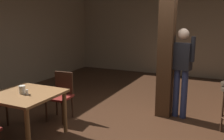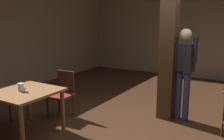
{
  "view_description": "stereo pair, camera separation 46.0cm",
  "coord_description": "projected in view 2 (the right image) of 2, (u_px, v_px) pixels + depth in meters",
  "views": [
    {
      "loc": [
        1.23,
        -3.97,
        1.9
      ],
      "look_at": [
        -0.7,
        0.1,
        0.96
      ],
      "focal_mm": 40.0,
      "sensor_mm": 36.0,
      "label": 1
    },
    {
      "loc": [
        1.63,
        -3.75,
        1.9
      ],
      "look_at": [
        -0.7,
        0.1,
        0.96
      ],
      "focal_mm": 40.0,
      "sensor_mm": 36.0,
      "label": 2
    }
  ],
  "objects": [
    {
      "name": "napkin_cup",
      "position": [
        21.0,
        87.0,
        4.02
      ],
      "size": [
        0.1,
        0.1,
        0.13
      ],
      "primitive_type": "cylinder",
      "color": "silver",
      "rests_on": "dining_table"
    },
    {
      "name": "pillar",
      "position": [
        169.0,
        46.0,
        4.62
      ],
      "size": [
        0.28,
        0.28,
        2.8
      ],
      "primitive_type": "cube",
      "color": "#422816",
      "rests_on": "ground_plane"
    },
    {
      "name": "dining_table",
      "position": [
        24.0,
        98.0,
        4.07
      ],
      "size": [
        0.99,
        0.99,
        0.75
      ],
      "color": "brown",
      "rests_on": "ground_plane"
    },
    {
      "name": "ground_plane",
      "position": [
        143.0,
        129.0,
        4.35
      ],
      "size": [
        10.8,
        10.8,
        0.0
      ],
      "primitive_type": "plane",
      "color": "#382114"
    },
    {
      "name": "chair_north",
      "position": [
        63.0,
        92.0,
        4.83
      ],
      "size": [
        0.45,
        0.45,
        0.89
      ],
      "color": "maroon",
      "rests_on": "ground_plane"
    },
    {
      "name": "wall_back",
      "position": [
        204.0,
        35.0,
        7.84
      ],
      "size": [
        8.0,
        0.1,
        2.8
      ],
      "primitive_type": "cube",
      "color": "gray",
      "rests_on": "ground_plane"
    },
    {
      "name": "salt_shaker",
      "position": [
        25.0,
        90.0,
        3.94
      ],
      "size": [
        0.03,
        0.03,
        0.09
      ],
      "primitive_type": "cylinder",
      "color": "silver",
      "rests_on": "dining_table"
    },
    {
      "name": "standing_person",
      "position": [
        184.0,
        68.0,
        4.58
      ],
      "size": [
        0.47,
        0.27,
        1.72
      ],
      "color": "black",
      "rests_on": "ground_plane"
    }
  ]
}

